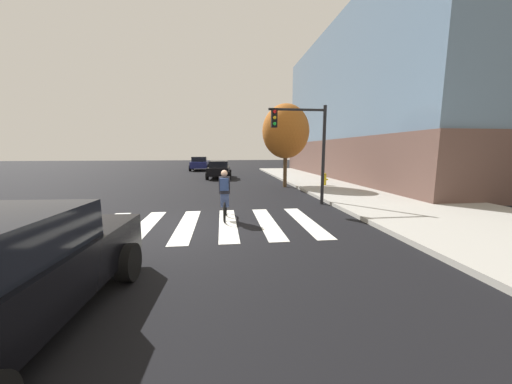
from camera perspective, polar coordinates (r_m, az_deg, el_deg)
ground_plane at (r=8.90m, az=-12.77°, el=-6.73°), size 120.00×120.00×0.00m
sidewalk at (r=11.81m, az=34.85°, el=-3.92°), size 6.50×50.00×0.15m
crosswalk_stripes at (r=8.92m, az=-14.22°, el=-6.70°), size 8.23×3.93×0.01m
sedan_mid at (r=23.54m, az=-7.70°, el=4.74°), size 2.18×4.33×1.47m
sedan_far at (r=33.36m, az=-11.68°, el=5.90°), size 2.21×4.68×1.62m
cyclist at (r=9.25m, az=-6.55°, el=-0.63°), size 0.37×1.71×1.69m
traffic_light_near at (r=11.86m, az=10.23°, el=11.10°), size 2.47×0.28×4.20m
fire_hydrant at (r=17.89m, az=14.15°, el=2.62°), size 0.33×0.22×0.78m
street_tree_near at (r=17.60m, az=6.21°, el=12.46°), size 2.93×2.93×5.21m
corner_building at (r=27.82m, az=30.36°, el=15.27°), size 15.67×24.25×12.28m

